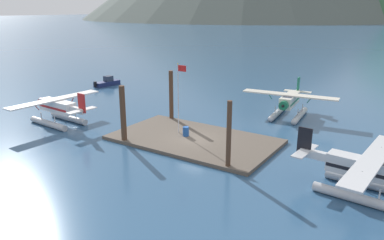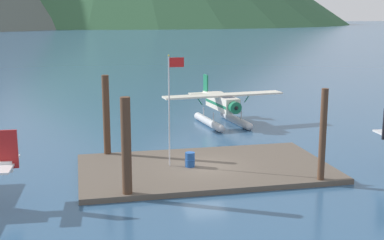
{
  "view_description": "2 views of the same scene",
  "coord_description": "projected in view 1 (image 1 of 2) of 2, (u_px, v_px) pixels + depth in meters",
  "views": [
    {
      "loc": [
        17.57,
        -27.07,
        11.75
      ],
      "look_at": [
        -1.65,
        2.23,
        1.18
      ],
      "focal_mm": 34.7,
      "sensor_mm": 36.0,
      "label": 1
    },
    {
      "loc": [
        -7.23,
        -29.04,
        9.28
      ],
      "look_at": [
        0.09,
        4.01,
        2.32
      ],
      "focal_mm": 48.36,
      "sensor_mm": 36.0,
      "label": 2
    }
  ],
  "objects": [
    {
      "name": "seaplane_silver_stbd_aft",
      "position": [
        366.0,
        173.0,
        23.84
      ],
      "size": [
        7.97,
        10.48,
        3.84
      ],
      "color": "#B7BABF",
      "rests_on": "ground"
    },
    {
      "name": "fuel_drum",
      "position": [
        186.0,
        131.0,
        34.6
      ],
      "size": [
        0.62,
        0.62,
        0.88
      ],
      "color": "#1E4C99",
      "rests_on": "dock_platform"
    },
    {
      "name": "seaplane_white_port_aft",
      "position": [
        58.0,
        109.0,
        38.97
      ],
      "size": [
        7.98,
        10.47,
        3.84
      ],
      "color": "#B7BABF",
      "rests_on": "ground"
    },
    {
      "name": "flagpole",
      "position": [
        179.0,
        91.0,
        34.45
      ],
      "size": [
        0.95,
        0.1,
        6.67
      ],
      "color": "silver",
      "rests_on": "dock_platform"
    },
    {
      "name": "piling_near_left",
      "position": [
        123.0,
        115.0,
        33.08
      ],
      "size": [
        0.51,
        0.51,
        5.28
      ],
      "primitive_type": "cylinder",
      "color": "#4C3323",
      "rests_on": "ground"
    },
    {
      "name": "piling_far_left",
      "position": [
        171.0,
        96.0,
        39.72
      ],
      "size": [
        0.45,
        0.45,
        5.47
      ],
      "primitive_type": "cylinder",
      "color": "#4C3323",
      "rests_on": "ground"
    },
    {
      "name": "piling_near_right",
      "position": [
        229.0,
        136.0,
        27.44
      ],
      "size": [
        0.38,
        0.38,
        5.38
      ],
      "primitive_type": "cylinder",
      "color": "#4C3323",
      "rests_on": "ground"
    },
    {
      "name": "seaplane_cream_bow_right",
      "position": [
        289.0,
        103.0,
        41.44
      ],
      "size": [
        10.49,
        7.96,
        3.84
      ],
      "color": "#B7BABF",
      "rests_on": "ground"
    },
    {
      "name": "boat_navy_open_west",
      "position": [
        108.0,
        82.0,
        58.81
      ],
      "size": [
        1.89,
        4.89,
        1.5
      ],
      "color": "navy",
      "rests_on": "ground"
    },
    {
      "name": "ground_plane",
      "position": [
        194.0,
        141.0,
        34.29
      ],
      "size": [
        1200.0,
        1200.0,
        0.0
      ],
      "primitive_type": "plane",
      "color": "#2D5175"
    },
    {
      "name": "dock_platform",
      "position": [
        194.0,
        139.0,
        34.25
      ],
      "size": [
        14.95,
        8.57,
        0.3
      ],
      "primitive_type": "cube",
      "color": "brown",
      "rests_on": "ground"
    }
  ]
}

